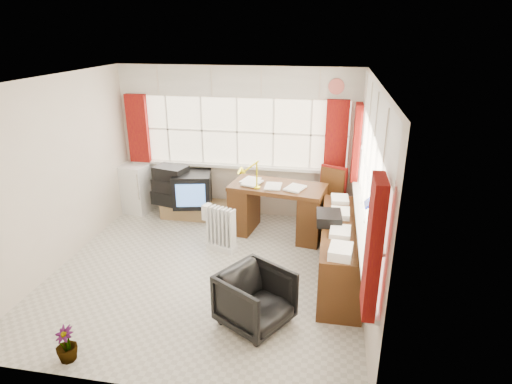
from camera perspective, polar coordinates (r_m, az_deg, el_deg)
ground at (r=5.85m, az=-6.57°, el=-10.52°), size 4.00×4.00×0.00m
room_walls at (r=5.22m, az=-7.25°, el=3.64°), size 4.00×4.00×4.00m
window_back at (r=7.18m, az=-2.51°, el=4.01°), size 3.70×0.12×3.60m
window_right at (r=5.21m, az=13.97°, el=-3.41°), size 0.12×3.70×3.60m
curtains at (r=5.92m, az=4.05°, el=5.41°), size 3.83×3.83×1.15m
overhead_cabinets at (r=5.81m, az=4.87°, el=13.10°), size 3.98×3.98×0.48m
desk at (r=6.61m, az=2.85°, el=-2.08°), size 1.51×0.92×0.85m
desk_lamp at (r=6.26m, az=0.11°, el=3.10°), size 0.18×0.16×0.43m
task_chair at (r=6.78m, az=9.80°, el=-0.79°), size 0.59×0.60×1.06m
office_chair at (r=4.75m, az=-0.09°, el=-14.05°), size 0.94×0.94×0.63m
radiator at (r=6.24m, az=-4.66°, el=-5.45°), size 0.48×0.31×0.67m
credenza at (r=5.62m, az=11.17°, el=-7.58°), size 0.50×2.00×0.85m
file_tray at (r=5.45m, az=9.70°, el=-3.42°), size 0.33×0.41×0.13m
tv_bench at (r=7.40m, az=-6.95°, el=-2.38°), size 1.40×0.50×0.25m
crt_tv at (r=7.21m, az=-8.49°, el=0.36°), size 0.72×0.68×0.56m
hifi_stack at (r=7.32m, az=-11.16°, el=0.76°), size 0.70×0.54×0.65m
mini_fridge at (r=7.80m, az=-15.70°, el=0.59°), size 0.58×0.58×0.85m
spray_bottle_a at (r=6.94m, az=-4.97°, el=-3.58°), size 0.16×0.16×0.32m
spray_bottle_b at (r=6.98m, az=-5.91°, el=-4.14°), size 0.10×0.10×0.18m
flower_vase at (r=4.76m, az=-24.01°, el=-18.06°), size 0.27×0.27×0.37m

